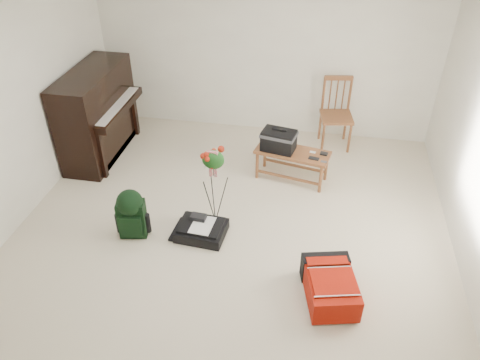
% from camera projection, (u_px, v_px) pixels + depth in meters
% --- Properties ---
extents(floor, '(5.00, 5.50, 0.01)m').
position_uv_depth(floor, '(228.00, 243.00, 5.30)').
color(floor, beige).
rests_on(floor, ground).
extents(ceiling, '(5.00, 5.50, 0.01)m').
position_uv_depth(ceiling, '(223.00, 20.00, 3.86)').
color(ceiling, white).
rests_on(ceiling, wall_back).
extents(wall_back, '(5.00, 0.04, 2.50)m').
position_uv_depth(wall_back, '(265.00, 52.00, 6.79)').
color(wall_back, white).
rests_on(wall_back, floor).
extents(piano, '(0.71, 1.50, 1.25)m').
position_uv_depth(piano, '(98.00, 115.00, 6.57)').
color(piano, black).
rests_on(piano, floor).
extents(bench, '(1.02, 0.57, 0.74)m').
position_uv_depth(bench, '(283.00, 145.00, 6.05)').
color(bench, brown).
rests_on(bench, floor).
extents(dining_chair, '(0.51, 0.51, 1.03)m').
position_uv_depth(dining_chair, '(337.00, 114.00, 6.80)').
color(dining_chair, brown).
rests_on(dining_chair, floor).
extents(red_suitcase, '(0.61, 0.78, 0.29)m').
position_uv_depth(red_suitcase, '(330.00, 282.00, 4.61)').
color(red_suitcase, '#BC1908').
rests_on(red_suitcase, floor).
extents(black_duffel, '(0.58, 0.47, 0.23)m').
position_uv_depth(black_duffel, '(201.00, 229.00, 5.37)').
color(black_duffel, black).
rests_on(black_duffel, floor).
extents(green_backpack, '(0.33, 0.31, 0.61)m').
position_uv_depth(green_backpack, '(131.00, 212.00, 5.24)').
color(green_backpack, black).
rests_on(green_backpack, floor).
extents(flower_stand, '(0.33, 0.33, 1.03)m').
position_uv_depth(flower_stand, '(214.00, 188.00, 5.32)').
color(flower_stand, black).
rests_on(flower_stand, floor).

